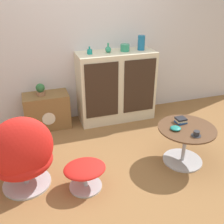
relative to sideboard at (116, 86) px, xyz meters
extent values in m
plane|color=olive|center=(-0.44, -1.28, -0.54)|extent=(12.00, 12.00, 0.00)
cube|color=silver|center=(-0.44, 0.26, 0.76)|extent=(6.40, 0.06, 2.60)
cube|color=beige|center=(0.00, 0.00, 0.00)|extent=(1.17, 0.46, 1.07)
cube|color=#332319|center=(-0.29, -0.23, 0.05)|extent=(0.49, 0.01, 0.81)
cube|color=#332319|center=(0.29, -0.23, 0.05)|extent=(0.49, 0.01, 0.81)
cube|color=brown|center=(-1.07, 0.05, -0.28)|extent=(0.65, 0.37, 0.52)
cylinder|color=beige|center=(-1.07, -0.14, -0.32)|extent=(0.19, 0.01, 0.19)
cylinder|color=#B7B7BC|center=(-1.43, -1.18, -0.52)|extent=(0.51, 0.51, 0.02)
cylinder|color=#B7B7BC|center=(-1.43, -1.18, -0.45)|extent=(0.06, 0.06, 0.13)
ellipsoid|color=red|center=(-1.43, -1.18, -0.24)|extent=(0.69, 0.61, 0.29)
ellipsoid|color=red|center=(-1.42, -1.30, 0.01)|extent=(0.67, 0.47, 0.66)
cylinder|color=#B7B7BC|center=(-0.83, -1.43, -0.53)|extent=(0.35, 0.35, 0.02)
cylinder|color=#B7B7BC|center=(-0.83, -1.43, -0.43)|extent=(0.04, 0.04, 0.18)
ellipsoid|color=red|center=(-0.83, -1.43, -0.29)|extent=(0.45, 0.38, 0.09)
cylinder|color=#B7B7BC|center=(0.41, -1.35, -0.53)|extent=(0.48, 0.48, 0.02)
cylinder|color=#B7B7BC|center=(0.41, -1.35, -0.30)|extent=(0.04, 0.04, 0.43)
cylinder|color=brown|center=(0.41, -1.35, -0.07)|extent=(0.67, 0.67, 0.02)
cylinder|color=teal|center=(-0.39, 0.00, 0.57)|extent=(0.07, 0.07, 0.06)
cylinder|color=teal|center=(-0.39, 0.00, 0.62)|extent=(0.03, 0.03, 0.04)
ellipsoid|color=#2D8E6B|center=(-0.12, 0.00, 0.58)|extent=(0.09, 0.09, 0.09)
cylinder|color=#2D8E6B|center=(-0.12, 0.00, 0.64)|extent=(0.03, 0.03, 0.05)
cylinder|color=#2D8E6B|center=(0.14, 0.00, 0.59)|extent=(0.13, 0.13, 0.10)
cylinder|color=#196699|center=(0.39, 0.00, 0.64)|extent=(0.11, 0.11, 0.21)
cylinder|color=#996B4C|center=(-1.13, 0.05, 0.01)|extent=(0.12, 0.12, 0.06)
sphere|color=#2D6638|center=(-1.13, 0.05, 0.10)|extent=(0.13, 0.13, 0.13)
cylinder|color=#2D2D33|center=(0.40, -1.54, -0.06)|extent=(0.11, 0.11, 0.01)
cylinder|color=#2D2D33|center=(0.40, -1.54, -0.04)|extent=(0.07, 0.07, 0.06)
cube|color=#1E478C|center=(0.40, -1.23, -0.05)|extent=(0.13, 0.12, 0.02)
cube|color=beige|center=(0.40, -1.22, -0.03)|extent=(0.12, 0.12, 0.02)
cube|color=black|center=(0.40, -1.22, -0.01)|extent=(0.12, 0.11, 0.02)
ellipsoid|color=#1E7A70|center=(0.26, -1.35, -0.05)|extent=(0.12, 0.12, 0.04)
camera|label=1|loc=(-1.24, -3.58, 1.46)|focal=42.00mm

